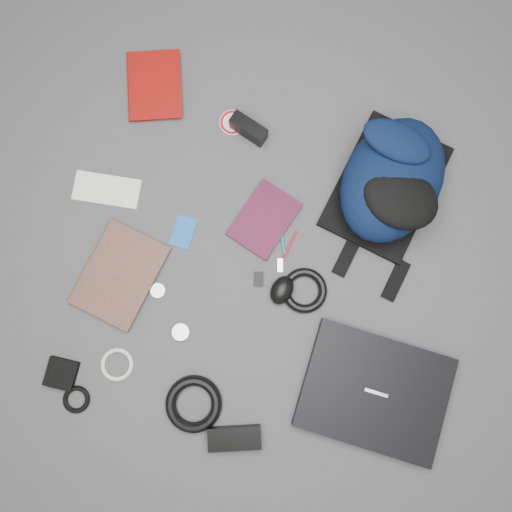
% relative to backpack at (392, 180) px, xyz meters
% --- Properties ---
extents(ground, '(4.00, 4.00, 0.00)m').
position_rel_backpack_xyz_m(ground, '(-0.34, -0.28, -0.09)').
color(ground, '#4F4F51').
rests_on(ground, ground).
extents(backpack, '(0.39, 0.48, 0.18)m').
position_rel_backpack_xyz_m(backpack, '(0.00, 0.00, 0.00)').
color(backpack, black).
rests_on(backpack, ground).
extents(laptop, '(0.43, 0.35, 0.04)m').
position_rel_backpack_xyz_m(laptop, '(0.06, -0.59, -0.07)').
color(laptop, black).
rests_on(laptop, ground).
extents(textbook_red, '(0.21, 0.25, 0.02)m').
position_rel_backpack_xyz_m(textbook_red, '(-0.82, 0.15, -0.08)').
color(textbook_red, maroon).
rests_on(textbook_red, ground).
extents(comic_book, '(0.26, 0.31, 0.02)m').
position_rel_backpack_xyz_m(comic_book, '(-0.81, -0.38, -0.08)').
color(comic_book, '#B9620D').
rests_on(comic_book, ground).
extents(envelope, '(0.20, 0.10, 0.00)m').
position_rel_backpack_xyz_m(envelope, '(-0.81, -0.17, -0.09)').
color(envelope, white).
rests_on(envelope, ground).
extents(dvd_case, '(0.21, 0.24, 0.02)m').
position_rel_backpack_xyz_m(dvd_case, '(-0.33, -0.16, -0.08)').
color(dvd_case, '#380A1D').
rests_on(dvd_case, ground).
extents(compact_camera, '(0.12, 0.08, 0.06)m').
position_rel_backpack_xyz_m(compact_camera, '(-0.43, 0.09, -0.06)').
color(compact_camera, black).
rests_on(compact_camera, ground).
extents(sticker_disc, '(0.10, 0.10, 0.00)m').
position_rel_backpack_xyz_m(sticker_disc, '(-0.48, 0.11, -0.09)').
color(sticker_disc, white).
rests_on(sticker_disc, ground).
extents(pen_teal, '(0.06, 0.15, 0.01)m').
position_rel_backpack_xyz_m(pen_teal, '(-0.28, -0.18, -0.08)').
color(pen_teal, '#0E7883').
rests_on(pen_teal, ground).
extents(pen_red, '(0.04, 0.13, 0.01)m').
position_rel_backpack_xyz_m(pen_red, '(-0.25, -0.24, -0.08)').
color(pen_red, red).
rests_on(pen_red, ground).
extents(id_badge, '(0.07, 0.10, 0.00)m').
position_rel_backpack_xyz_m(id_badge, '(-0.56, -0.25, -0.09)').
color(id_badge, '#1555A3').
rests_on(id_badge, ground).
extents(usb_black, '(0.03, 0.06, 0.01)m').
position_rel_backpack_xyz_m(usb_black, '(-0.31, -0.25, -0.08)').
color(usb_black, black).
rests_on(usb_black, ground).
extents(usb_silver, '(0.02, 0.04, 0.01)m').
position_rel_backpack_xyz_m(usb_silver, '(-0.26, -0.29, -0.08)').
color(usb_silver, silver).
rests_on(usb_silver, ground).
extents(key_fob, '(0.03, 0.04, 0.01)m').
position_rel_backpack_xyz_m(key_fob, '(-0.32, -0.34, -0.08)').
color(key_fob, black).
rests_on(key_fob, ground).
extents(mouse, '(0.08, 0.10, 0.05)m').
position_rel_backpack_xyz_m(mouse, '(-0.24, -0.36, -0.06)').
color(mouse, black).
rests_on(mouse, ground).
extents(headphone_left, '(0.06, 0.06, 0.01)m').
position_rel_backpack_xyz_m(headphone_left, '(-0.60, -0.43, -0.08)').
color(headphone_left, '#B1B1B3').
rests_on(headphone_left, ground).
extents(headphone_right, '(0.06, 0.06, 0.01)m').
position_rel_backpack_xyz_m(headphone_right, '(-0.51, -0.53, -0.08)').
color(headphone_right, '#ADADB0').
rests_on(headphone_right, ground).
extents(cable_coil, '(0.15, 0.15, 0.03)m').
position_rel_backpack_xyz_m(cable_coil, '(-0.18, -0.35, -0.07)').
color(cable_coil, black).
rests_on(cable_coil, ground).
extents(power_brick, '(0.16, 0.10, 0.04)m').
position_rel_backpack_xyz_m(power_brick, '(-0.30, -0.79, -0.07)').
color(power_brick, black).
rests_on(power_brick, ground).
extents(power_cord_coil, '(0.20, 0.20, 0.03)m').
position_rel_backpack_xyz_m(power_cord_coil, '(-0.43, -0.72, -0.07)').
color(power_cord_coil, black).
rests_on(power_cord_coil, ground).
extents(pouch, '(0.09, 0.09, 0.02)m').
position_rel_backpack_xyz_m(pouch, '(-0.81, -0.71, -0.08)').
color(pouch, black).
rests_on(pouch, ground).
extents(earbud_coil, '(0.09, 0.09, 0.01)m').
position_rel_backpack_xyz_m(earbud_coil, '(-0.76, -0.77, -0.08)').
color(earbud_coil, black).
rests_on(earbud_coil, ground).
extents(white_cable_coil, '(0.12, 0.12, 0.01)m').
position_rel_backpack_xyz_m(white_cable_coil, '(-0.67, -0.66, -0.08)').
color(white_cable_coil, white).
rests_on(white_cable_coil, ground).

